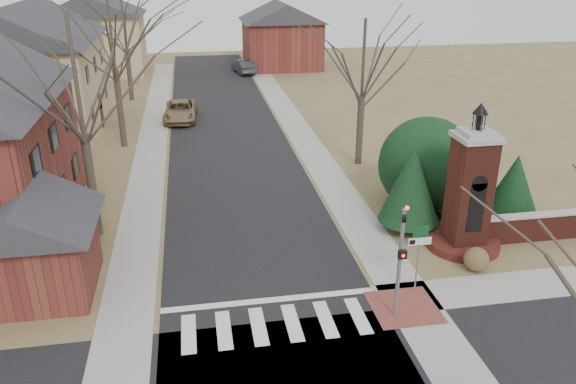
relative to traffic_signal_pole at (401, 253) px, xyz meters
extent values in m
plane|color=brown|center=(-4.30, -0.57, -2.59)|extent=(120.00, 120.00, 0.00)
cube|color=black|center=(-4.30, 21.43, -2.58)|extent=(8.00, 70.00, 0.01)
cube|color=silver|center=(-4.30, 0.23, -2.58)|extent=(8.00, 2.20, 0.02)
cube|color=silver|center=(-4.30, 1.73, -2.58)|extent=(8.00, 0.35, 0.02)
cube|color=gray|center=(0.90, 21.43, -2.58)|extent=(2.00, 60.00, 0.02)
cube|color=gray|center=(-9.50, 21.43, -2.58)|extent=(2.00, 60.00, 0.02)
cube|color=brown|center=(0.50, 0.43, -2.57)|extent=(2.40, 2.40, 0.02)
cylinder|color=slate|center=(0.00, 0.03, -0.49)|extent=(0.14, 0.14, 4.20)
imported|color=black|center=(0.00, 0.03, 1.46)|extent=(0.15, 0.18, 0.90)
sphere|color=#FF0C05|center=(0.00, -0.19, 1.76)|extent=(0.14, 0.14, 0.14)
cube|color=black|center=(0.00, -0.15, 0.01)|extent=(0.28, 0.16, 0.30)
sphere|color=#FF0C05|center=(0.00, -0.24, 0.01)|extent=(0.11, 0.11, 0.11)
cylinder|color=slate|center=(1.30, 1.43, -1.29)|extent=(0.06, 0.06, 2.60)
cube|color=silver|center=(1.30, 1.41, -0.44)|extent=(0.90, 0.03, 0.30)
cube|color=black|center=(1.00, 1.39, -0.44)|extent=(0.22, 0.02, 0.18)
cube|color=#0E4320|center=(1.30, 1.41, -0.04)|extent=(0.60, 0.03, 0.40)
cylinder|color=#59231A|center=(4.70, 4.43, -2.41)|extent=(3.20, 3.20, 0.36)
cube|color=#59231A|center=(4.70, 4.43, -0.09)|extent=(1.50, 1.50, 5.00)
cube|color=black|center=(4.70, 3.71, -0.39)|extent=(0.70, 0.10, 2.20)
cube|color=gray|center=(4.70, 4.43, 2.46)|extent=(1.70, 1.70, 0.20)
cube|color=gray|center=(4.70, 4.43, 2.66)|extent=(1.30, 1.30, 0.20)
cylinder|color=black|center=(4.70, 4.43, 3.06)|extent=(0.20, 0.20, 0.60)
cone|color=black|center=(4.70, 4.43, 3.66)|extent=(0.64, 0.64, 0.45)
cube|color=#59231A|center=(9.20, 4.43, -1.99)|extent=(7.50, 0.40, 1.20)
cube|color=gray|center=(9.20, 4.43, -1.34)|extent=(7.50, 0.50, 0.10)
cube|color=tan|center=(-17.80, 26.43, 0.61)|extent=(9.00, 12.00, 6.40)
cube|color=brown|center=(-12.80, 3.93, -1.19)|extent=(4.00, 4.00, 2.80)
cube|color=tan|center=(-16.30, 47.43, 0.41)|extent=(10.00, 8.00, 6.00)
cube|color=tan|center=(-19.10, 45.83, 4.40)|extent=(0.75, 0.75, 3.08)
cube|color=brown|center=(3.70, 47.43, -0.09)|extent=(8.00, 8.00, 5.00)
cube|color=brown|center=(1.46, 45.83, 3.31)|extent=(0.75, 0.75, 2.80)
cylinder|color=#473D33|center=(2.90, 6.43, -2.34)|extent=(0.20, 0.20, 0.50)
cone|color=black|center=(2.90, 6.43, -0.29)|extent=(2.80, 2.80, 3.60)
cylinder|color=#473D33|center=(6.20, 7.63, -2.34)|extent=(0.20, 0.20, 0.50)
cone|color=black|center=(6.20, 7.63, 0.01)|extent=(3.40, 3.40, 4.20)
cylinder|color=#473D33|center=(8.20, 6.63, -2.34)|extent=(0.20, 0.20, 0.50)
cone|color=black|center=(8.20, 6.63, -0.69)|extent=(2.40, 2.40, 2.80)
sphere|color=black|center=(4.70, 8.93, -0.19)|extent=(4.80, 4.80, 4.80)
cylinder|color=#473D33|center=(-11.30, 8.43, -0.17)|extent=(0.40, 0.40, 4.83)
cylinder|color=#473D33|center=(-11.30, 21.43, -0.07)|extent=(0.40, 0.40, 5.04)
cylinder|color=#473D33|center=(-11.80, 34.43, -0.38)|extent=(0.40, 0.40, 4.41)
cylinder|color=#473D33|center=(3.20, 15.43, -0.49)|extent=(0.40, 0.40, 4.20)
imported|color=olive|center=(-7.55, 27.14, -1.87)|extent=(2.70, 5.33, 1.44)
imported|color=#35373D|center=(-0.90, 44.45, -1.83)|extent=(2.37, 4.80, 1.51)
sphere|color=brown|center=(4.30, 2.43, -2.08)|extent=(1.01, 1.01, 1.01)
sphere|color=brown|center=(5.00, 4.03, -2.23)|extent=(0.71, 0.71, 0.71)
camera|label=1|loc=(-6.67, -15.78, 9.41)|focal=35.00mm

